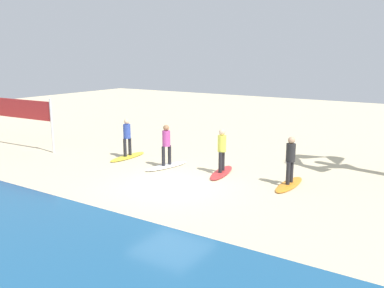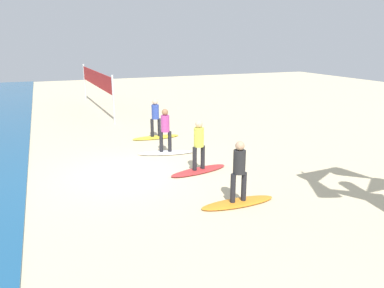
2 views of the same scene
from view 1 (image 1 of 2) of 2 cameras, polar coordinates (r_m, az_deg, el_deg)
ground_plane at (r=14.46m, az=-2.90°, el=-5.71°), size 60.00×60.00×0.00m
surfboard_orange at (r=14.80m, az=13.20°, el=-5.43°), size 0.56×2.10×0.09m
surfer_orange at (r=14.53m, az=13.39°, el=-1.70°), size 0.32×0.46×1.64m
surfboard_red at (r=15.86m, az=4.07°, el=-3.93°), size 0.96×2.17×0.09m
surfer_red at (r=15.61m, az=4.12°, el=-0.43°), size 0.32×0.45×1.64m
surfboard_white at (r=16.75m, az=-3.50°, el=-3.04°), size 1.03×2.17×0.09m
surfer_white at (r=16.52m, az=-3.55°, el=0.28°), size 0.32×0.45×1.64m
surfboard_yellow at (r=18.44m, az=-8.82°, el=-1.73°), size 0.56×2.10×0.09m
surfer_yellow at (r=18.23m, az=-8.93°, el=1.30°), size 0.32×0.46×1.64m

